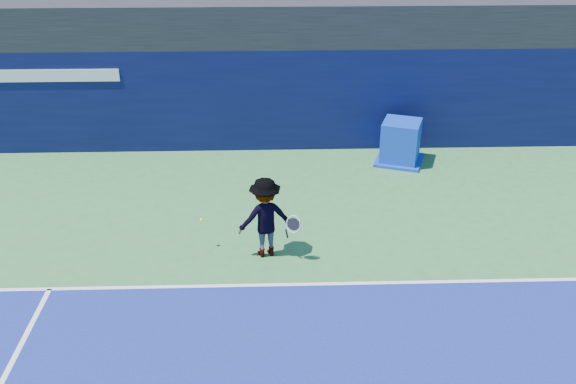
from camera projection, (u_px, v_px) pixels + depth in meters
baseline at (299, 284)px, 12.97m from camera, size 24.00×0.10×0.01m
stadium_band at (286, 18)px, 18.94m from camera, size 36.00×3.00×1.20m
back_wall_assembly at (287, 97)px, 18.99m from camera, size 36.00×1.03×3.00m
equipment_cart at (400, 143)px, 18.21m from camera, size 1.62×1.62×1.22m
tennis_player at (265, 217)px, 13.62m from camera, size 1.41×0.94×1.81m
tennis_ball at (202, 220)px, 13.92m from camera, size 0.08×0.08×0.08m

